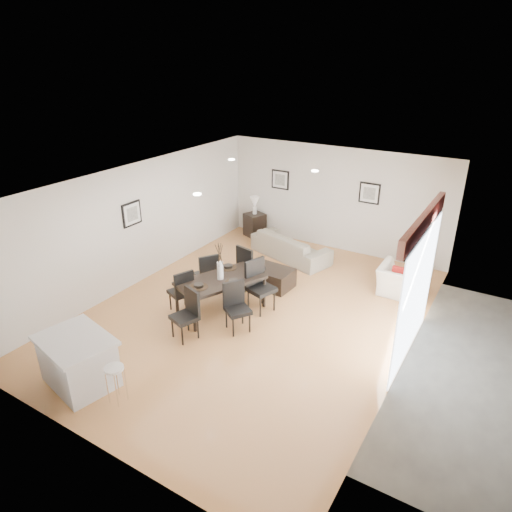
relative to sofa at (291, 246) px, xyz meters
The scene contains 26 objects.
ground 2.91m from the sofa, 77.14° to the right, with size 8.00×8.00×0.00m, color tan.
wall_back 1.69m from the sofa, 61.25° to the left, with size 6.00×0.04×2.70m, color silver.
wall_front 6.93m from the sofa, 84.60° to the right, with size 6.00×0.04×2.70m, color silver.
wall_left 3.82m from the sofa, 129.82° to the right, with size 0.04×8.00×2.70m, color silver.
wall_right 4.73m from the sofa, 37.78° to the right, with size 0.04×8.00×2.70m, color silver.
ceiling 3.75m from the sofa, 77.14° to the right, with size 6.00×8.00×0.02m, color white.
sofa is the anchor object (origin of this frame).
armchair 3.03m from the sofa, ahead, with size 1.02×0.89×0.66m, color beige.
dining_table 3.08m from the sofa, 89.90° to the right, with size 1.48×1.92×0.72m.
dining_chair_wnear 3.58m from the sofa, 99.78° to the right, with size 0.54×0.54×0.93m.
dining_chair_wfar 2.76m from the sofa, 102.87° to the right, with size 0.60×0.60×0.97m.
dining_chair_enear 3.51m from the sofa, 79.73° to the right, with size 0.59×0.59×0.95m.
dining_chair_efar 2.69m from the sofa, 76.91° to the right, with size 0.61×0.61×1.07m.
dining_chair_head 4.14m from the sofa, 89.57° to the right, with size 0.54×0.54×0.96m.
dining_chair_foot 2.02m from the sofa, 90.38° to the right, with size 0.55×0.55×1.03m.
vase 3.15m from the sofa, 89.90° to the right, with size 0.83×1.35×0.76m.
coffee_table 1.65m from the sofa, 80.04° to the right, with size 1.08×0.65×0.43m, color black.
side_table 1.78m from the sofa, 152.28° to the left, with size 0.49×0.49×0.65m, color black.
table_lamp 1.90m from the sofa, 152.28° to the left, with size 0.26×0.26×0.49m.
cushion 2.96m from the sofa, 11.66° to the right, with size 0.30×0.09×0.30m, color #AA1916.
kitchen_island 6.09m from the sofa, 95.76° to the right, with size 1.35×1.14×0.83m.
bar_stool 6.06m from the sofa, 88.01° to the right, with size 0.29×0.29×0.63m.
framed_print_back_left 2.00m from the sofa, 129.83° to the left, with size 0.52×0.04×0.52m.
framed_print_back_right 2.34m from the sofa, 36.55° to the left, with size 0.52×0.04×0.52m.
framed_print_left_wall 4.04m from the sofa, 127.55° to the right, with size 0.04×0.52×0.52m.
sliding_door 4.60m from the sofa, 35.04° to the right, with size 0.12×2.70×2.57m.
Camera 1 is at (4.15, -6.77, 4.85)m, focal length 32.00 mm.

